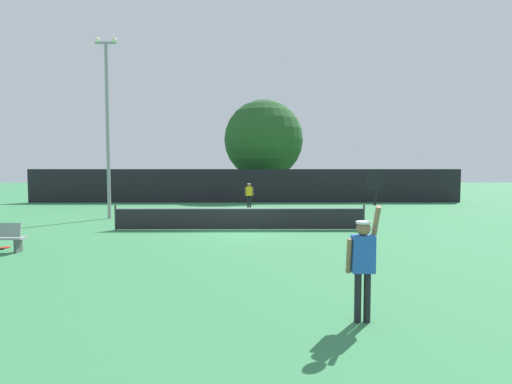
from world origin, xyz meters
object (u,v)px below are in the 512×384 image
at_px(player_receiving, 249,193).
at_px(large_tree, 264,140).
at_px(parked_car_far, 346,188).
at_px(parked_car_near, 214,188).
at_px(tennis_ball, 281,228).
at_px(light_pole, 107,118).
at_px(parked_car_mid, 307,188).
at_px(spare_racket, 5,247).
at_px(player_serving, 363,255).

height_order(player_receiving, large_tree, large_tree).
bearing_deg(parked_car_far, parked_car_near, 172.03).
distance_m(tennis_ball, light_pole, 10.99).
xyz_separation_m(player_receiving, parked_car_near, (-3.45, 11.92, -0.23)).
height_order(parked_car_near, parked_car_mid, same).
bearing_deg(parked_car_near, parked_car_mid, -1.68).
xyz_separation_m(spare_racket, parked_car_near, (4.57, 25.81, 0.76)).
bearing_deg(large_tree, spare_racket, -112.00).
height_order(player_receiving, spare_racket, player_receiving).
distance_m(large_tree, parked_car_mid, 7.17).
distance_m(player_receiving, large_tree, 10.00).
bearing_deg(parked_car_near, large_tree, -37.74).
bearing_deg(spare_racket, large_tree, 68.00).
distance_m(tennis_ball, large_tree, 19.45).
height_order(player_receiving, parked_car_near, parked_car_near).
bearing_deg(player_serving, tennis_ball, 93.33).
xyz_separation_m(tennis_ball, parked_car_near, (-4.91, 21.67, 0.74)).
height_order(tennis_ball, parked_car_mid, parked_car_mid).
bearing_deg(spare_racket, player_serving, -33.09).
distance_m(spare_racket, parked_car_near, 26.22).
height_order(player_receiving, tennis_ball, player_receiving).
relative_size(large_tree, parked_car_near, 2.00).
height_order(large_tree, parked_car_near, large_tree).
relative_size(light_pole, parked_car_mid, 2.16).
bearing_deg(player_serving, parked_car_far, 77.38).
xyz_separation_m(light_pole, large_tree, (8.60, 14.82, -0.08)).
bearing_deg(spare_racket, light_pole, 85.43).
height_order(player_receiving, light_pole, light_pole).
distance_m(tennis_ball, parked_car_near, 22.23).
bearing_deg(parked_car_near, player_receiving, -79.59).
bearing_deg(parked_car_near, player_serving, -86.02).
bearing_deg(light_pole, spare_racket, -94.57).
relative_size(light_pole, parked_car_far, 2.12).
bearing_deg(large_tree, parked_car_far, 20.63).
xyz_separation_m(light_pole, parked_car_far, (16.74, 17.89, -4.51)).
height_order(spare_racket, parked_car_far, parked_car_far).
distance_m(light_pole, parked_car_near, 18.73).
bearing_deg(parked_car_near, parked_car_far, -5.11).
xyz_separation_m(spare_racket, parked_car_far, (17.38, 25.94, 0.76)).
bearing_deg(large_tree, player_receiving, -97.82).
bearing_deg(player_serving, parked_car_near, 99.69).
relative_size(player_receiving, parked_car_mid, 0.38).
bearing_deg(player_receiving, player_serving, 95.83).
xyz_separation_m(player_serving, player_receiving, (-2.09, 20.47, -0.14)).
bearing_deg(player_receiving, tennis_ball, 98.54).
xyz_separation_m(player_receiving, light_pole, (-7.37, -5.83, 4.27)).
bearing_deg(player_serving, spare_racket, 146.91).
relative_size(player_receiving, parked_car_far, 0.37).
relative_size(spare_racket, parked_car_mid, 0.12).
relative_size(tennis_ball, parked_car_far, 0.02).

